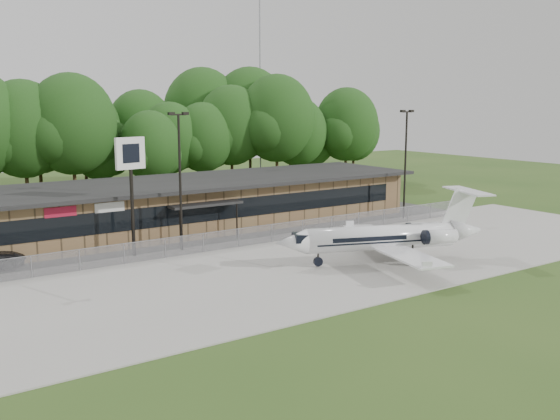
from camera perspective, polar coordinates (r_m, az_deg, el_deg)
ground at (r=36.53m, az=9.75°, el=-7.71°), size 160.00×160.00×0.00m
apron at (r=42.38m, az=2.21°, el=-5.06°), size 64.00×18.00×0.08m
parking_lot at (r=51.82m, az=-5.37°, el=-2.35°), size 50.00×9.00×0.06m
terminal at (r=55.29m, az=-7.64°, el=0.64°), size 41.00×11.65×4.30m
fence at (r=47.86m, az=-2.77°, el=-2.42°), size 46.00×0.04×1.52m
treeline at (r=71.30m, az=-14.32°, el=6.77°), size 72.00×12.00×15.00m
radio_mast at (r=86.43m, az=-1.83°, el=10.87°), size 0.20×0.20×25.00m
light_pole_mid at (r=45.99m, az=-9.14°, el=3.53°), size 1.55×0.30×10.23m
light_pole_right at (r=59.46m, az=11.41°, el=4.86°), size 1.55×0.30×10.23m
business_jet at (r=43.11m, az=9.79°, el=-2.54°), size 14.69×13.14×5.02m
pole_sign at (r=44.81m, az=-13.50°, el=3.93°), size 2.25×0.64×8.54m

